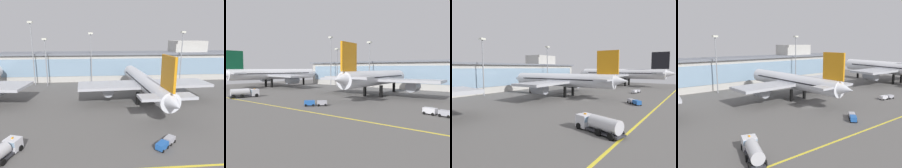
{
  "view_description": "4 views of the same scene",
  "coord_description": "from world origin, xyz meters",
  "views": [
    {
      "loc": [
        -12.24,
        -50.27,
        21.09
      ],
      "look_at": [
        -7.04,
        12.5,
        5.78
      ],
      "focal_mm": 32.8,
      "sensor_mm": 36.0,
      "label": 1
    },
    {
      "loc": [
        39.85,
        -55.89,
        9.54
      ],
      "look_at": [
        -6.8,
        3.55,
        4.1
      ],
      "focal_mm": 35.88,
      "sensor_mm": 36.0,
      "label": 2
    },
    {
      "loc": [
        -58.24,
        -31.41,
        10.72
      ],
      "look_at": [
        -6.07,
        4.68,
        5.54
      ],
      "focal_mm": 31.75,
      "sensor_mm": 36.0,
      "label": 3
    },
    {
      "loc": [
        -46.41,
        -51.12,
        19.21
      ],
      "look_at": [
        -2.5,
        5.65,
        6.6
      ],
      "focal_mm": 37.83,
      "sensor_mm": 36.0,
      "label": 4
    }
  ],
  "objects": [
    {
      "name": "apron_light_mast_east",
      "position": [
        25.98,
        37.92,
        14.79
      ],
      "size": [
        1.8,
        1.8,
        22.43
      ],
      "color": "gray",
      "rests_on": "ground"
    },
    {
      "name": "airliner_far_right",
      "position": [
        61.48,
        8.57,
        7.09
      ],
      "size": [
        45.28,
        59.67,
        19.4
      ],
      "rotation": [
        0.0,
        0.0,
        1.54
      ],
      "color": "black",
      "rests_on": "ground"
    },
    {
      "name": "taxiway_centreline_stripe",
      "position": [
        0.0,
        -22.0,
        0.01
      ],
      "size": [
        144.0,
        0.5,
        0.01
      ],
      "primitive_type": "cube",
      "color": "yellow",
      "rests_on": "ground"
    },
    {
      "name": "apron_light_mast_centre",
      "position": [
        -13.87,
        36.57,
        14.48
      ],
      "size": [
        1.8,
        1.8,
        21.86
      ],
      "color": "gray",
      "rests_on": "ground"
    },
    {
      "name": "baggage_tug_near",
      "position": [
        0.99,
        -15.65,
        0.79
      ],
      "size": [
        5.09,
        5.0,
        1.4
      ],
      "rotation": [
        0.0,
        0.0,
        3.91
      ],
      "color": "black",
      "rests_on": "ground"
    },
    {
      "name": "terminal_building",
      "position": [
        1.73,
        47.14,
        6.96
      ],
      "size": [
        114.18,
        14.0,
        18.08
      ],
      "color": "beige",
      "rests_on": "ground"
    },
    {
      "name": "fuel_tanker_truck",
      "position": [
        -28.54,
        -17.63,
        1.51
      ],
      "size": [
        5.2,
        9.36,
        2.9
      ],
      "rotation": [
        0.0,
        0.0,
        1.27
      ],
      "color": "black",
      "rests_on": "ground"
    },
    {
      "name": "ground_plane",
      "position": [
        0.0,
        0.0,
        0.0
      ],
      "size": [
        180.0,
        180.0,
        0.0
      ],
      "primitive_type": "plane",
      "color": "#5B5956"
    },
    {
      "name": "service_truck_far",
      "position": [
        28.17,
        -8.95,
        0.79
      ],
      "size": [
        5.77,
        2.58,
        1.4
      ],
      "rotation": [
        0.0,
        0.0,
        2.97
      ],
      "color": "black",
      "rests_on": "ground"
    },
    {
      "name": "airliner_near_right",
      "position": [
        3.36,
        11.9,
        6.01
      ],
      "size": [
        42.45,
        49.45,
        16.5
      ],
      "rotation": [
        0.0,
        0.0,
        1.62
      ],
      "color": "black",
      "rests_on": "ground"
    }
  ]
}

